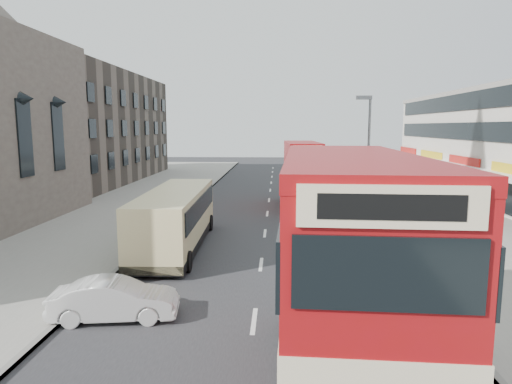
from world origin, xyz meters
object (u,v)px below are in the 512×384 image
at_px(bus_second, 302,174).
at_px(car_right_a, 342,221).
at_px(bus_main, 348,279).
at_px(car_left_front, 115,300).
at_px(street_lamp, 367,148).
at_px(pedestrian_near, 413,219).
at_px(coach, 176,217).
at_px(cyclist, 334,202).
at_px(pedestrian_far, 367,182).
at_px(car_right_b, 338,200).

distance_m(bus_second, car_right_a, 8.83).
distance_m(bus_main, car_left_front, 8.16).
xyz_separation_m(street_lamp, bus_second, (-3.92, 5.02, -2.24)).
bearing_deg(pedestrian_near, car_right_a, -54.44).
relative_size(street_lamp, coach, 0.78).
distance_m(bus_main, cyclist, 23.98).
height_order(coach, cyclist, coach).
xyz_separation_m(street_lamp, car_right_a, (-2.01, -3.39, -4.12)).
bearing_deg(coach, pedestrian_far, 54.76).
relative_size(car_left_front, car_right_b, 1.05).
bearing_deg(car_left_front, bus_main, -128.28).
bearing_deg(car_left_front, cyclist, -33.08).
relative_size(coach, car_left_front, 2.61).
height_order(street_lamp, car_right_b, street_lamp).
bearing_deg(pedestrian_near, car_right_b, -106.96).
distance_m(street_lamp, car_right_a, 5.70).
relative_size(car_right_a, car_right_b, 1.19).
height_order(car_right_b, pedestrian_near, pedestrian_near).
xyz_separation_m(car_left_front, car_right_a, (9.00, 12.67, 0.00)).
xyz_separation_m(bus_second, car_right_b, (2.82, -0.07, -2.01)).
bearing_deg(bus_second, pedestrian_far, -131.00).
relative_size(bus_second, car_right_b, 2.30).
bearing_deg(car_left_front, coach, -7.74).
relative_size(bus_second, car_right_a, 1.93).
bearing_deg(bus_main, car_right_a, -95.14).
xyz_separation_m(street_lamp, pedestrian_far, (2.65, 13.23, -3.84)).
xyz_separation_m(coach, car_left_front, (-0.02, -8.74, -0.96)).
bearing_deg(bus_second, street_lamp, 125.67).
bearing_deg(car_right_a, pedestrian_far, 157.62).
bearing_deg(street_lamp, bus_second, 127.98).
bearing_deg(coach, car_left_front, -91.82).
bearing_deg(car_left_front, pedestrian_far, -32.59).
height_order(bus_second, pedestrian_near, bus_second).
height_order(car_left_front, car_right_b, car_left_front).
xyz_separation_m(pedestrian_near, pedestrian_far, (0.95, 18.08, -0.16)).
relative_size(coach, pedestrian_near, 5.48).
xyz_separation_m(pedestrian_near, cyclist, (-3.30, 8.52, -0.48)).
distance_m(coach, pedestrian_near, 12.93).
height_order(street_lamp, car_right_a, street_lamp).
height_order(coach, car_right_a, coach).
distance_m(car_left_front, car_right_b, 23.22).
distance_m(car_right_b, cyclist, 1.38).
relative_size(pedestrian_near, pedestrian_far, 1.20).
relative_size(car_right_b, pedestrian_far, 2.42).
bearing_deg(pedestrian_near, street_lamp, -103.63).
xyz_separation_m(car_right_b, pedestrian_near, (2.80, -9.80, 0.57)).
height_order(bus_second, car_left_front, bus_second).
bearing_deg(car_left_front, street_lamp, -42.02).
bearing_deg(car_right_b, street_lamp, 6.18).
height_order(street_lamp, car_left_front, street_lamp).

